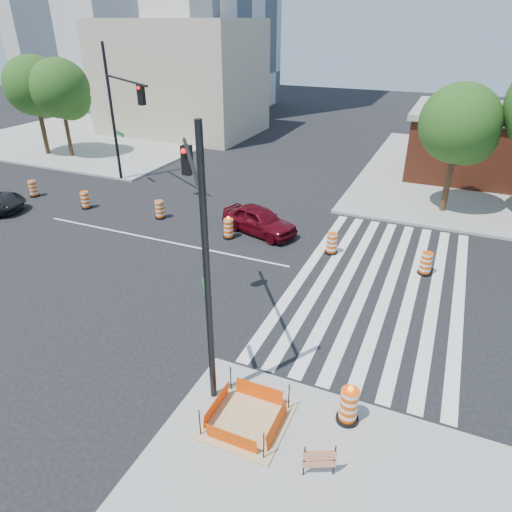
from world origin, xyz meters
name	(u,v)px	position (x,y,z in m)	size (l,w,h in m)	color
ground	(159,240)	(0.00, 0.00, 0.00)	(120.00, 120.00, 0.00)	black
sidewalk_nw	(109,134)	(-18.00, 18.00, 0.07)	(22.00, 22.00, 0.15)	gray
crosswalk_east	(378,285)	(10.95, 0.00, 0.01)	(6.75, 13.50, 0.01)	silver
lane_centerline	(159,240)	(0.00, 0.00, 0.01)	(14.00, 0.12, 0.01)	silver
excavation_pit	(246,420)	(9.00, -9.00, 0.22)	(2.20, 2.20, 0.90)	tan
beige_midrise	(181,78)	(-12.00, 22.00, 5.00)	(14.00, 10.00, 10.00)	tan
red_coupe	(259,220)	(4.28, 2.86, 0.71)	(1.67, 4.16, 1.42)	#500610
signal_pole_se	(199,226)	(6.76, -7.13, 4.83)	(3.59, 4.92, 7.88)	black
signal_pole_nw	(120,105)	(-6.41, 6.13, 5.25)	(5.60, 3.55, 8.59)	black
pit_drum	(349,406)	(11.51, -7.84, 0.66)	(0.62, 0.62, 1.22)	black
barricade	(319,460)	(11.27, -9.78, 0.67)	(0.74, 0.38, 0.95)	#F24E05
tree_north_a	(36,89)	(-17.53, 9.99, 5.13)	(4.49, 4.49, 7.64)	#382314
tree_north_b	(61,92)	(-15.23, 10.23, 5.03)	(4.40, 4.40, 7.48)	#382314
tree_north_c	(460,128)	(12.89, 9.74, 4.78)	(4.19, 4.19, 7.12)	#382314
median_drum_0	(33,189)	(-10.85, 2.24, 0.48)	(0.60, 0.60, 1.02)	black
median_drum_1	(86,200)	(-6.43, 1.98, 0.48)	(0.60, 0.60, 1.02)	black
median_drum_2	(160,210)	(-1.56, 2.44, 0.48)	(0.60, 0.60, 1.02)	black
median_drum_3	(229,229)	(3.11, 1.67, 0.49)	(0.60, 0.60, 1.18)	black
median_drum_4	(332,244)	(8.36, 2.08, 0.48)	(0.60, 0.60, 1.02)	black
median_drum_5	(426,264)	(12.62, 1.78, 0.48)	(0.60, 0.60, 1.02)	black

